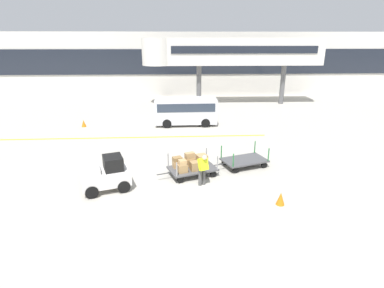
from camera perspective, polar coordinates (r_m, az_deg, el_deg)
name	(u,v)px	position (r m, az deg, el deg)	size (l,w,h in m)	color
ground_plane	(192,200)	(13.26, -0.09, -10.35)	(120.00, 120.00, 0.00)	#B2ADA0
apron_lead_line	(130,137)	(21.68, -11.42, 1.20)	(18.97, 0.20, 0.01)	yellow
terminal_building	(182,64)	(37.63, -1.83, 14.65)	(55.35, 2.51, 7.26)	silver
jet_bridge	(226,52)	(31.91, 6.29, 16.67)	(17.91, 3.00, 6.60)	silver
baggage_tug	(106,175)	(14.25, -15.67, -5.53)	(2.35, 1.80, 1.58)	white
baggage_cart_lead	(191,165)	(15.29, -0.19, -3.90)	(3.07, 2.10, 1.10)	#4C4C4F
baggage_cart_middle	(244,160)	(16.61, 9.69, -3.01)	(3.07, 2.10, 1.10)	#4C4C4F
baggage_handler	(203,168)	(14.10, 2.03, -4.56)	(0.54, 0.55, 1.56)	#4C4C4C
shuttle_van	(186,109)	(24.23, -1.17, 6.47)	(4.84, 2.04, 2.10)	silver
safety_cone_near	(281,199)	(13.29, 16.18, -9.74)	(0.36, 0.36, 0.55)	orange
safety_cone_far	(84,123)	(25.29, -19.53, 3.66)	(0.36, 0.36, 0.55)	orange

